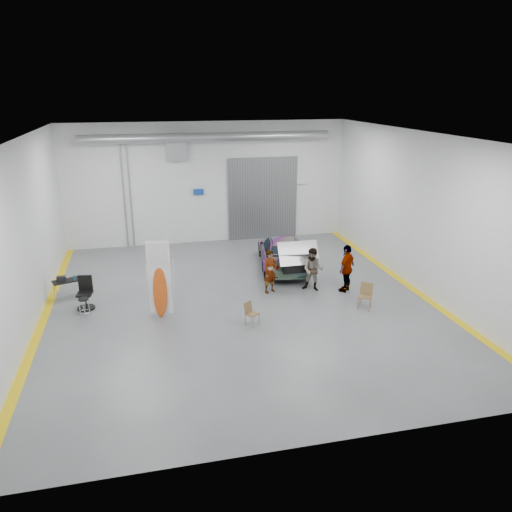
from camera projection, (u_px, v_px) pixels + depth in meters
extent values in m
plane|color=#5B5D62|center=(241.00, 302.00, 18.39)|extent=(16.00, 16.00, 0.00)
cube|color=silver|center=(25.00, 236.00, 15.93)|extent=(0.02, 16.00, 6.00)
cube|color=silver|center=(420.00, 213.00, 18.94)|extent=(0.02, 16.00, 6.00)
cube|color=silver|center=(208.00, 183.00, 24.82)|extent=(14.00, 0.02, 6.00)
cube|color=silver|center=(318.00, 322.00, 10.05)|extent=(14.00, 0.02, 6.00)
cube|color=white|center=(239.00, 136.00, 16.48)|extent=(14.00, 16.00, 0.02)
cube|color=gray|center=(263.00, 199.00, 25.64)|extent=(3.60, 0.12, 4.20)
cube|color=gray|center=(176.00, 147.00, 23.85)|extent=(1.00, 0.50, 1.20)
cylinder|color=gray|center=(208.00, 137.00, 23.53)|extent=(11.90, 0.44, 0.44)
cube|color=#133EA0|center=(199.00, 192.00, 24.76)|extent=(0.50, 0.04, 0.30)
cube|color=white|center=(300.00, 182.00, 25.81)|extent=(0.70, 0.04, 0.25)
cylinder|color=gray|center=(130.00, 197.00, 24.09)|extent=(0.08, 0.08, 5.00)
cylinder|color=gray|center=(124.00, 197.00, 24.02)|extent=(0.08, 0.08, 5.00)
cube|color=yellow|center=(43.00, 321.00, 16.91)|extent=(0.30, 16.00, 0.01)
cube|color=yellow|center=(409.00, 286.00, 19.87)|extent=(0.30, 16.00, 0.01)
imported|color=silver|center=(282.00, 252.00, 21.85)|extent=(2.76, 5.06, 1.39)
imported|color=#976652|center=(270.00, 271.00, 19.04)|extent=(0.73, 0.65, 1.70)
imported|color=teal|center=(313.00, 270.00, 19.21)|extent=(1.05, 0.98, 1.71)
imported|color=#9E6034|center=(347.00, 268.00, 19.11)|extent=(1.11, 1.06, 1.88)
cube|color=white|center=(162.00, 290.00, 17.01)|extent=(0.80, 0.23, 1.73)
ellipsoid|color=orange|center=(162.00, 292.00, 16.96)|extent=(0.52, 0.33, 1.82)
cube|color=white|center=(159.00, 254.00, 16.58)|extent=(0.77, 0.22, 0.91)
cylinder|color=white|center=(151.00, 277.00, 16.79)|extent=(0.02, 0.02, 2.88)
cylinder|color=white|center=(171.00, 276.00, 16.93)|extent=(0.02, 0.02, 2.88)
cube|color=brown|center=(252.00, 314.00, 16.49)|extent=(0.52, 0.52, 0.04)
cube|color=brown|center=(251.00, 306.00, 16.58)|extent=(0.34, 0.30, 0.36)
cube|color=brown|center=(365.00, 296.00, 17.68)|extent=(0.61, 0.61, 0.04)
cube|color=brown|center=(363.00, 288.00, 17.78)|extent=(0.42, 0.33, 0.43)
cylinder|color=black|center=(83.00, 299.00, 16.91)|extent=(0.35, 0.35, 0.05)
torus|color=silver|center=(85.00, 312.00, 17.06)|extent=(0.37, 0.37, 0.02)
cylinder|color=gray|center=(54.00, 292.00, 18.45)|extent=(0.03, 0.03, 0.64)
cylinder|color=gray|center=(82.00, 290.00, 18.66)|extent=(0.03, 0.03, 0.64)
cylinder|color=gray|center=(56.00, 288.00, 18.86)|extent=(0.03, 0.03, 0.64)
cylinder|color=gray|center=(83.00, 286.00, 19.07)|extent=(0.03, 0.03, 0.64)
cube|color=black|center=(68.00, 281.00, 18.65)|extent=(1.18, 0.86, 0.04)
cylinder|color=#194F99|center=(74.00, 278.00, 18.59)|extent=(0.07, 0.07, 0.19)
cube|color=black|center=(61.00, 278.00, 18.61)|extent=(0.31, 0.19, 0.16)
cylinder|color=black|center=(86.00, 308.00, 17.81)|extent=(0.62, 0.62, 0.04)
cylinder|color=black|center=(85.00, 301.00, 17.72)|extent=(0.07, 0.07, 0.54)
cube|color=black|center=(85.00, 294.00, 17.64)|extent=(0.58, 0.58, 0.08)
cube|color=black|center=(84.00, 283.00, 17.76)|extent=(0.50, 0.14, 0.56)
cube|color=silver|center=(298.00, 251.00, 19.64)|extent=(1.62, 0.99, 0.04)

